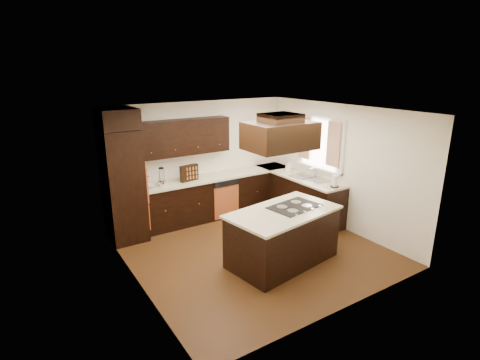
{
  "coord_description": "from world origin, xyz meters",
  "views": [
    {
      "loc": [
        -3.51,
        -5.05,
        3.17
      ],
      "look_at": [
        0.1,
        0.6,
        1.15
      ],
      "focal_mm": 28.0,
      "sensor_mm": 36.0,
      "label": 1
    }
  ],
  "objects_px": {
    "oven_column": "(123,186)",
    "island": "(283,237)",
    "spice_rack": "(189,173)",
    "range_hood": "(280,136)"
  },
  "relations": [
    {
      "from": "range_hood",
      "to": "oven_column",
      "type": "bearing_deg",
      "value": 129.74
    },
    {
      "from": "spice_rack",
      "to": "island",
      "type": "bearing_deg",
      "value": -87.06
    },
    {
      "from": "oven_column",
      "to": "spice_rack",
      "type": "distance_m",
      "value": 1.37
    },
    {
      "from": "oven_column",
      "to": "spice_rack",
      "type": "xyz_separation_m",
      "value": [
        1.37,
        0.05,
        0.03
      ]
    },
    {
      "from": "range_hood",
      "to": "spice_rack",
      "type": "xyz_separation_m",
      "value": [
        -0.5,
        2.31,
        -1.07
      ]
    },
    {
      "from": "island",
      "to": "spice_rack",
      "type": "distance_m",
      "value": 2.52
    },
    {
      "from": "oven_column",
      "to": "island",
      "type": "bearing_deg",
      "value": -49.92
    },
    {
      "from": "range_hood",
      "to": "spice_rack",
      "type": "bearing_deg",
      "value": 102.31
    },
    {
      "from": "island",
      "to": "oven_column",
      "type": "bearing_deg",
      "value": 121.29
    },
    {
      "from": "oven_column",
      "to": "island",
      "type": "height_order",
      "value": "oven_column"
    }
  ]
}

